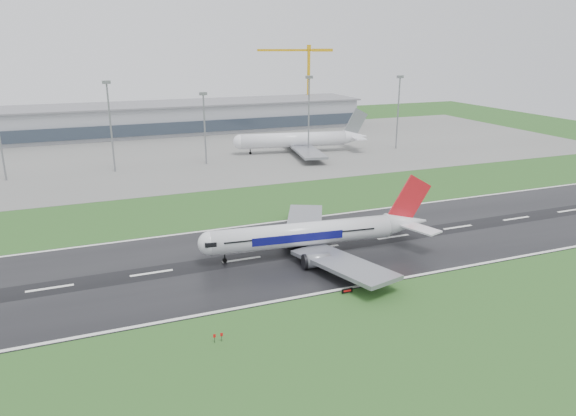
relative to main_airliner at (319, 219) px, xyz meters
name	(u,v)px	position (x,y,z in m)	size (l,w,h in m)	color
ground	(241,260)	(-18.05, 2.35, -8.31)	(520.00, 520.00, 0.00)	#234E1C
runway	(241,260)	(-18.05, 2.35, -8.26)	(400.00, 45.00, 0.10)	black
apron	(159,155)	(-18.05, 127.35, -8.27)	(400.00, 130.00, 0.08)	slate
terminal	(141,120)	(-18.05, 187.35, -0.81)	(240.00, 36.00, 15.00)	gray
main_airliner	(319,219)	(0.00, 0.00, 0.00)	(55.62, 52.97, 16.42)	silver
parked_airliner	(299,132)	(41.21, 110.74, 0.85)	(61.99, 57.72, 18.17)	white
tower_crane	(308,83)	(85.65, 202.35, 14.37)	(46.04, 2.51, 45.36)	gold
runway_sign	(347,291)	(-3.51, -21.33, -7.79)	(2.30, 0.26, 1.04)	black
floodmast_2	(111,129)	(-38.15, 102.35, 8.02)	(0.64, 0.64, 32.66)	gray
floodmast_3	(205,130)	(-2.82, 102.35, 5.38)	(0.64, 0.64, 27.39)	gray
floodmast_4	(309,118)	(42.15, 102.35, 8.00)	(0.64, 0.64, 32.62)	gray
floodmast_5	(398,114)	(86.38, 102.35, 7.57)	(0.64, 0.64, 31.77)	gray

